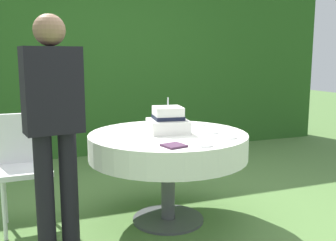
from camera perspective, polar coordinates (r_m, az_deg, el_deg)
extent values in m
plane|color=#547A3D|center=(3.32, 0.01, -14.40)|extent=(20.00, 20.00, 0.00)
cube|color=#28561E|center=(5.52, -9.76, 8.69)|extent=(6.90, 0.46, 2.57)
cylinder|color=#4C4C51|center=(3.31, 0.01, -14.24)|extent=(0.58, 0.58, 0.02)
cylinder|color=#4C4C51|center=(3.19, 0.01, -8.62)|extent=(0.11, 0.11, 0.70)
cylinder|color=brown|center=(3.10, 0.01, -2.20)|extent=(1.24, 1.24, 0.03)
cylinder|color=white|center=(3.12, 0.01, -3.67)|extent=(1.27, 1.27, 0.20)
cube|color=white|center=(3.12, -0.01, -0.81)|extent=(0.35, 0.35, 0.10)
cube|color=white|center=(3.11, -0.01, 1.09)|extent=(0.25, 0.25, 0.10)
cube|color=black|center=(3.11, -0.01, 0.48)|extent=(0.26, 0.26, 0.03)
sphere|color=#C6599E|center=(3.24, 1.42, 0.97)|extent=(0.08, 0.08, 0.08)
cylinder|color=silver|center=(3.10, -0.01, 2.74)|extent=(0.01, 0.01, 0.08)
cylinder|color=white|center=(3.13, 6.28, -1.69)|extent=(0.13, 0.13, 0.01)
cylinder|color=white|center=(3.46, 4.33, -0.61)|extent=(0.15, 0.15, 0.01)
cylinder|color=white|center=(2.68, 5.21, -3.58)|extent=(0.13, 0.13, 0.01)
cylinder|color=white|center=(2.95, 8.95, -2.46)|extent=(0.12, 0.12, 0.01)
cube|color=#4C2D47|center=(2.64, 0.86, -3.71)|extent=(0.17, 0.17, 0.01)
cylinder|color=white|center=(3.14, -22.94, -12.12)|extent=(0.03, 0.03, 0.45)
cylinder|color=white|center=(3.15, -16.99, -11.74)|extent=(0.03, 0.03, 0.45)
cylinder|color=white|center=(3.44, -22.86, -10.23)|extent=(0.03, 0.03, 0.45)
cylinder|color=white|center=(3.45, -17.47, -9.89)|extent=(0.03, 0.03, 0.45)
cube|color=white|center=(3.22, -20.31, -6.86)|extent=(0.41, 0.41, 0.04)
cube|color=white|center=(3.34, -20.62, -2.40)|extent=(0.40, 0.05, 0.40)
cylinder|color=black|center=(2.71, -17.62, -10.73)|extent=(0.12, 0.12, 0.85)
cylinder|color=black|center=(2.75, -14.31, -10.32)|extent=(0.12, 0.12, 0.85)
cube|color=black|center=(2.58, -16.65, 4.27)|extent=(0.39, 0.25, 0.55)
sphere|color=#8C664C|center=(2.58, -17.05, 12.60)|extent=(0.20, 0.20, 0.20)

